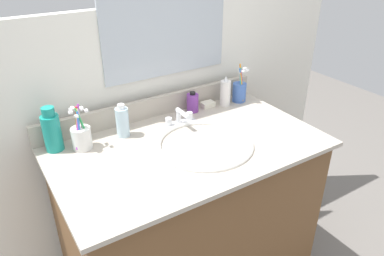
# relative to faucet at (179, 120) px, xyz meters

# --- Properties ---
(vanity_cabinet) EXTENTS (1.03, 0.58, 0.80)m
(vanity_cabinet) POSITION_rel_faucet_xyz_m (-0.05, -0.16, -0.44)
(vanity_cabinet) COLOR brown
(vanity_cabinet) RESTS_ON ground_plane
(countertop) EXTENTS (1.07, 0.64, 0.02)m
(countertop) POSITION_rel_faucet_xyz_m (-0.05, -0.16, -0.04)
(countertop) COLOR #B2A899
(countertop) RESTS_ON vanity_cabinet
(backsplash) EXTENTS (1.07, 0.02, 0.09)m
(backsplash) POSITION_rel_faucet_xyz_m (-0.05, 0.15, 0.02)
(backsplash) COLOR #B2A899
(backsplash) RESTS_ON countertop
(back_wall) EXTENTS (2.17, 0.04, 1.30)m
(back_wall) POSITION_rel_faucet_xyz_m (-0.05, 0.21, -0.19)
(back_wall) COLOR white
(back_wall) RESTS_ON ground_plane
(mirror_panel) EXTENTS (0.60, 0.01, 0.56)m
(mirror_panel) POSITION_rel_faucet_xyz_m (0.05, 0.19, 0.42)
(mirror_panel) COLOR #B2BCC6
(sink_basin) EXTENTS (0.39, 0.39, 0.11)m
(sink_basin) POSITION_rel_faucet_xyz_m (0.00, -0.19, -0.06)
(sink_basin) COLOR white
(sink_basin) RESTS_ON countertop
(faucet) EXTENTS (0.16, 0.10, 0.08)m
(faucet) POSITION_rel_faucet_xyz_m (0.00, 0.00, 0.00)
(faucet) COLOR silver
(faucet) RESTS_ON countertop
(bottle_cream_purple) EXTENTS (0.05, 0.05, 0.10)m
(bottle_cream_purple) POSITION_rel_faucet_xyz_m (0.13, 0.09, 0.02)
(bottle_cream_purple) COLOR #7A3899
(bottle_cream_purple) RESTS_ON countertop
(bottle_lotion_white) EXTENTS (0.05, 0.05, 0.15)m
(bottle_lotion_white) POSITION_rel_faucet_xyz_m (0.30, 0.07, 0.04)
(bottle_lotion_white) COLOR white
(bottle_lotion_white) RESTS_ON countertop
(bottle_gel_clear) EXTENTS (0.05, 0.05, 0.14)m
(bottle_gel_clear) POSITION_rel_faucet_xyz_m (-0.24, 0.05, 0.04)
(bottle_gel_clear) COLOR silver
(bottle_gel_clear) RESTS_ON countertop
(bottle_mouthwash_teal) EXTENTS (0.07, 0.07, 0.18)m
(bottle_mouthwash_teal) POSITION_rel_faucet_xyz_m (-0.51, 0.09, 0.05)
(bottle_mouthwash_teal) COLOR teal
(bottle_mouthwash_teal) RESTS_ON countertop
(cup_blue_plastic) EXTENTS (0.07, 0.08, 0.19)m
(cup_blue_plastic) POSITION_rel_faucet_xyz_m (0.39, 0.07, 0.03)
(cup_blue_plastic) COLOR #3F66B7
(cup_blue_plastic) RESTS_ON countertop
(cup_white_ceramic) EXTENTS (0.08, 0.08, 0.19)m
(cup_white_ceramic) POSITION_rel_faucet_xyz_m (-0.42, 0.04, 0.02)
(cup_white_ceramic) COLOR white
(cup_white_ceramic) RESTS_ON countertop
(soap_bar) EXTENTS (0.06, 0.04, 0.02)m
(soap_bar) POSITION_rel_faucet_xyz_m (0.22, 0.10, -0.02)
(soap_bar) COLOR white
(soap_bar) RESTS_ON countertop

